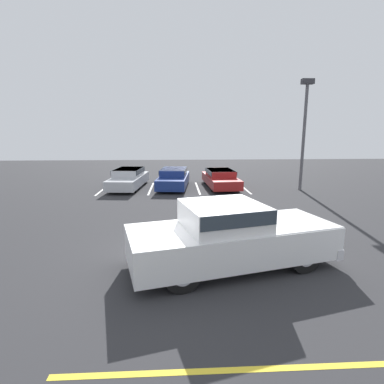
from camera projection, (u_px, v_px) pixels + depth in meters
name	position (u px, v px, depth m)	size (l,w,h in m)	color
ground_plane	(188.00, 262.00, 8.32)	(60.00, 60.00, 0.00)	#2D2D30
stall_stripe_a	(104.00, 189.00, 18.74)	(0.12, 4.15, 0.01)	white
stall_stripe_b	(151.00, 188.00, 18.89)	(0.12, 4.15, 0.01)	white
stall_stripe_c	(198.00, 188.00, 19.04)	(0.12, 4.15, 0.01)	white
stall_stripe_d	(243.00, 187.00, 19.19)	(0.12, 4.15, 0.01)	white
aisle_stripe_foreground	(273.00, 368.00, 4.57)	(0.12, 6.75, 0.01)	yellow
pickup_truck	(233.00, 235.00, 7.89)	(5.78, 3.37, 1.74)	white
parked_sedan_a	(129.00, 178.00, 18.96)	(2.16, 4.82, 1.23)	#B7BABF
parked_sedan_b	(174.00, 178.00, 19.09)	(2.18, 4.65, 1.21)	navy
parked_sedan_c	(220.00, 178.00, 19.17)	(2.02, 4.67, 1.13)	maroon
light_post	(305.00, 124.00, 17.68)	(0.70, 0.36, 6.51)	#515156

